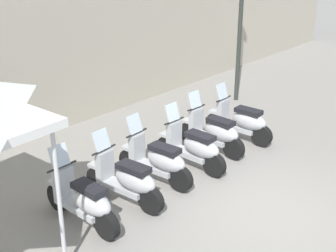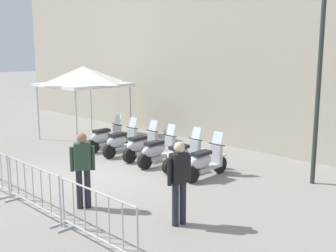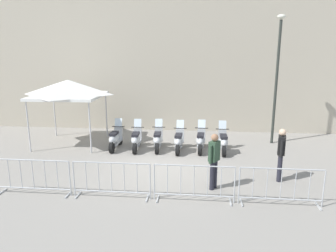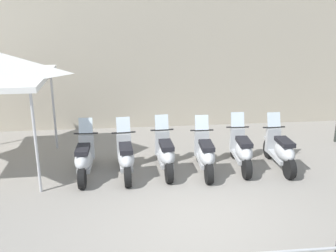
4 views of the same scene
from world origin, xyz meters
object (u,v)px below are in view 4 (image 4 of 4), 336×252
Objects in this scene: motorcycle_0 at (84,159)px; motorcycle_4 at (242,151)px; motorcycle_2 at (165,154)px; motorcycle_1 at (126,157)px; motorcycle_5 at (281,151)px; motorcycle_3 at (205,155)px.

motorcycle_4 is at bearing -0.58° from motorcycle_0.
motorcycle_2 is 1.00× the size of motorcycle_4.
motorcycle_1 is 0.92m from motorcycle_2.
motorcycle_2 is (0.92, 0.07, 0.00)m from motorcycle_1.
motorcycle_0 is 1.00× the size of motorcycle_5.
motorcycle_1 is 1.00× the size of motorcycle_2.
motorcycle_2 and motorcycle_5 have the same top height.
motorcycle_2 is at bearing 0.35° from motorcycle_0.
motorcycle_0 and motorcycle_3 have the same top height.
motorcycle_1 and motorcycle_4 have the same top height.
motorcycle_3 is 1.83m from motorcycle_5.
motorcycle_0 and motorcycle_5 have the same top height.
motorcycle_3 is (1.82, -0.09, 0.00)m from motorcycle_1.
motorcycle_2 is at bearing 176.15° from motorcycle_5.
motorcycle_3 is at bearing -3.22° from motorcycle_0.
motorcycle_5 is at bearing -1.76° from motorcycle_1.
motorcycle_1 is at bearing -3.78° from motorcycle_0.
motorcycle_0 is at bearing 176.78° from motorcycle_3.
motorcycle_0 is 1.00× the size of motorcycle_4.
motorcycle_4 is at bearing 0.50° from motorcycle_1.
motorcycle_3 is 1.00× the size of motorcycle_4.
motorcycle_2 is 2.74m from motorcycle_5.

